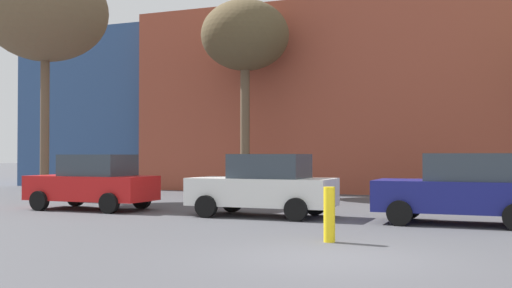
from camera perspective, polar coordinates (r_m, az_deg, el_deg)
ground_plane at (r=11.03m, az=7.36°, el=-10.48°), size 200.00×200.00×0.00m
building_backdrop at (r=35.03m, az=11.16°, el=3.60°), size 40.19×13.15×11.27m
parked_car_0 at (r=21.09m, az=-14.88°, el=-3.45°), size 4.22×2.07×1.83m
parked_car_1 at (r=18.15m, az=0.74°, el=-3.86°), size 4.25×2.08×1.84m
parked_car_2 at (r=16.97m, az=18.49°, el=-3.98°), size 4.29×2.10×1.86m
bare_tree_0 at (r=28.45m, az=-1.02°, el=9.89°), size 4.03×4.03×8.90m
bare_tree_1 at (r=26.73m, az=-18.96°, el=11.46°), size 5.00×5.00×9.61m
bollard_yellow_0 at (r=12.95m, az=6.82°, el=-6.51°), size 0.24×0.24×1.15m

